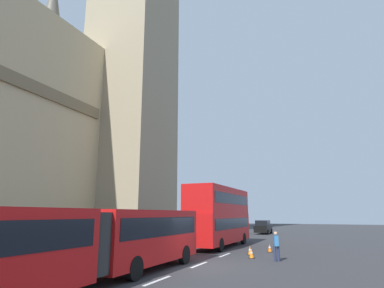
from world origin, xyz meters
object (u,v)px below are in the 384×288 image
traffic_cone_west (252,254)px  articulated_bus (80,240)px  pedestrian_near_cones (276,245)px  traffic_cone_east (270,248)px  sedan_lead (263,227)px  traffic_cone_middle (250,251)px  double_decker_bus (220,214)px

traffic_cone_west → articulated_bus: bearing=159.7°
traffic_cone_west → pedestrian_near_cones: size_ratio=0.34×
traffic_cone_east → sedan_lead: bearing=12.1°
articulated_bus → traffic_cone_east: 15.42m
articulated_bus → traffic_cone_middle: 13.06m
sedan_lead → articulated_bus: bearing=-179.7°
traffic_cone_west → traffic_cone_east: 3.85m
traffic_cone_west → traffic_cone_middle: size_ratio=1.00×
double_decker_bus → articulated_bus: bearing=-180.0°
traffic_cone_middle → pedestrian_near_cones: pedestrian_near_cones is taller
double_decker_bus → traffic_cone_west: 7.51m
articulated_bus → sedan_lead: size_ratio=3.85×
sedan_lead → pedestrian_near_cones: size_ratio=2.60×
articulated_bus → double_decker_bus: 16.75m
traffic_cone_east → pedestrian_near_cones: pedestrian_near_cones is taller
traffic_cone_middle → articulated_bus: bearing=164.2°
articulated_bus → traffic_cone_east: articulated_bus is taller
articulated_bus → traffic_cone_middle: articulated_bus is taller
articulated_bus → sedan_lead: 36.42m
double_decker_bus → sedan_lead: bearing=0.5°
articulated_bus → sedan_lead: bearing=0.3°
articulated_bus → traffic_cone_west: size_ratio=29.22×
traffic_cone_east → traffic_cone_west: bearing=173.2°
articulated_bus → traffic_cone_east: (14.69, -4.47, -1.46)m
sedan_lead → traffic_cone_middle: 24.22m
articulated_bus → traffic_cone_west: (10.86, -4.02, -1.46)m
double_decker_bus → traffic_cone_middle: double_decker_bus is taller
double_decker_bus → traffic_cone_east: bearing=-114.5°
traffic_cone_middle → pedestrian_near_cones: 3.26m
double_decker_bus → traffic_cone_middle: 6.02m
traffic_cone_west → pedestrian_near_cones: 1.93m
sedan_lead → traffic_cone_middle: bearing=-171.2°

